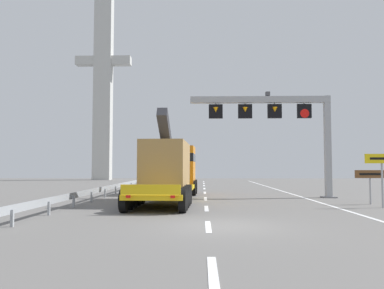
{
  "coord_description": "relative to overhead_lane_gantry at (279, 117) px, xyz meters",
  "views": [
    {
      "loc": [
        -0.7,
        -13.71,
        2.1
      ],
      "look_at": [
        -1.33,
        9.83,
        3.48
      ],
      "focal_mm": 35.73,
      "sensor_mm": 36.0,
      "label": 1
    }
  ],
  "objects": [
    {
      "name": "ground",
      "position": [
        -4.61,
        -12.67,
        -5.57
      ],
      "size": [
        112.0,
        112.0,
        0.0
      ],
      "primitive_type": "plane",
      "color": "slate"
    },
    {
      "name": "lane_markings",
      "position": [
        -5.11,
        4.62,
        -5.56
      ],
      "size": [
        0.2,
        49.18,
        0.01
      ],
      "color": "silver",
      "rests_on": "ground"
    },
    {
      "name": "edge_line_right",
      "position": [
        1.59,
        -0.67,
        -5.56
      ],
      "size": [
        0.2,
        63.0,
        0.01
      ],
      "primitive_type": "cube",
      "color": "silver",
      "rests_on": "ground"
    },
    {
      "name": "overhead_lane_gantry",
      "position": [
        0.0,
        0.0,
        0.0
      ],
      "size": [
        9.89,
        0.9,
        7.29
      ],
      "color": "#9EA0A5",
      "rests_on": "ground"
    },
    {
      "name": "heavy_haul_truck_yellow",
      "position": [
        -7.33,
        -1.47,
        -3.58
      ],
      "size": [
        3.38,
        14.13,
        5.3
      ],
      "color": "yellow",
      "rests_on": "ground"
    },
    {
      "name": "exit_sign_yellow",
      "position": [
        3.96,
        -6.46,
        -3.43
      ],
      "size": [
        1.77,
        0.15,
        2.77
      ],
      "color": "#9EA0A5",
      "rests_on": "ground"
    },
    {
      "name": "tourist_info_sign_brown",
      "position": [
        4.12,
        -4.65,
        -4.08
      ],
      "size": [
        1.72,
        0.15,
        1.91
      ],
      "color": "#9EA0A5",
      "rests_on": "ground"
    },
    {
      "name": "guardrail_left",
      "position": [
        -12.03,
        1.36,
        -5.0
      ],
      "size": [
        0.13,
        32.05,
        0.76
      ],
      "color": "#999EA3",
      "rests_on": "ground"
    },
    {
      "name": "bridge_pylon_distant",
      "position": [
        -21.46,
        34.85,
        10.48
      ],
      "size": [
        9.0,
        2.0,
        31.32
      ],
      "color": "#B7B7B2",
      "rests_on": "ground"
    }
  ]
}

